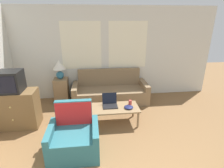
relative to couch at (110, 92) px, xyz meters
The scene contains 11 objects.
wall_back 1.12m from the couch, 93.66° to the left, with size 6.26×0.06×2.60m.
couch is the anchor object (origin of this frame).
armchair 2.16m from the couch, 113.08° to the right, with size 0.85×0.71×0.88m.
tv_dresser 2.39m from the couch, 154.23° to the right, with size 0.91×0.49×0.83m.
television 2.51m from the couch, 154.18° to the right, with size 0.45×0.44×0.44m.
side_table 1.38m from the couch, behind, with size 0.38×0.38×0.69m.
table_lamp 1.57m from the couch, behind, with size 0.33×0.33×0.52m.
coffee_table 1.18m from the couch, 91.84° to the right, with size 1.09×0.56×0.40m.
laptop 1.11m from the couch, 96.38° to the right, with size 0.33×0.32×0.26m.
cup_navy 1.16m from the couch, 72.52° to the right, with size 0.07×0.07×0.11m.
snack_bowl 1.30m from the couch, 77.75° to the right, with size 0.20×0.20×0.05m.
Camera 1 is at (-0.46, -0.81, 2.22)m, focal length 28.00 mm.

